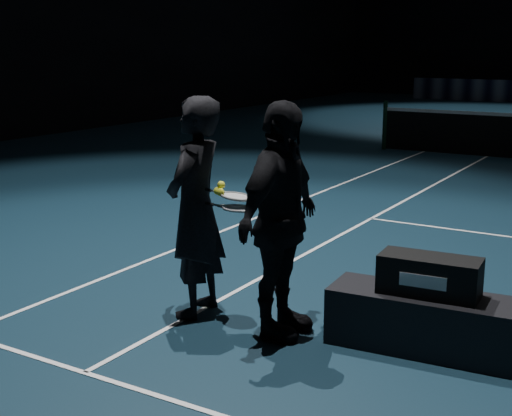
{
  "coord_description": "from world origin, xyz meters",
  "views": [
    {
      "loc": [
        -0.57,
        -15.34,
        2.34
      ],
      "look_at": [
        -3.49,
        -10.5,
        1.04
      ],
      "focal_mm": 50.0,
      "sensor_mm": 36.0,
      "label": 1
    }
  ],
  "objects": [
    {
      "name": "player_a",
      "position": [
        -4.11,
        -10.49,
        0.96
      ],
      "size": [
        0.56,
        0.76,
        1.92
      ],
      "primitive_type": "imported",
      "rotation": [
        0.0,
        0.0,
        -1.42
      ],
      "color": "black",
      "rests_on": "floor"
    },
    {
      "name": "bag_signature",
      "position": [
        -2.11,
        -10.37,
        0.61
      ],
      "size": [
        0.35,
        0.03,
        0.1
      ],
      "primitive_type": "cube",
      "rotation": [
        0.0,
        0.0,
        0.08
      ],
      "color": "white",
      "rests_on": "racket_bag"
    },
    {
      "name": "racket_upper",
      "position": [
        -3.7,
        -10.46,
        1.1
      ],
      "size": [
        0.69,
        0.24,
        0.1
      ],
      "primitive_type": null,
      "rotation": [
        0.0,
        0.1,
        0.04
      ],
      "color": "black",
      "rests_on": "player_b"
    },
    {
      "name": "player_bench",
      "position": [
        -2.11,
        -10.2,
        0.23
      ],
      "size": [
        1.56,
        0.62,
        0.46
      ],
      "primitive_type": "cube",
      "rotation": [
        0.0,
        0.0,
        0.08
      ],
      "color": "black",
      "rests_on": "floor"
    },
    {
      "name": "tennis_balls",
      "position": [
        -3.85,
        -10.49,
        1.15
      ],
      "size": [
        0.12,
        0.1,
        0.12
      ],
      "primitive_type": null,
      "color": "yellow",
      "rests_on": "racket_upper"
    },
    {
      "name": "racket_bag",
      "position": [
        -2.11,
        -10.2,
        0.61
      ],
      "size": [
        0.78,
        0.38,
        0.3
      ],
      "primitive_type": "cube",
      "rotation": [
        0.0,
        0.0,
        0.08
      ],
      "color": "black",
      "rests_on": "player_bench"
    },
    {
      "name": "racket_lower",
      "position": [
        -3.66,
        -10.5,
        1.01
      ],
      "size": [
        0.69,
        0.24,
        0.03
      ],
      "primitive_type": null,
      "rotation": [
        0.0,
        0.0,
        -0.03
      ],
      "color": "black",
      "rests_on": "player_a"
    },
    {
      "name": "net_post_left",
      "position": [
        -6.4,
        0.0,
        0.55
      ],
      "size": [
        0.1,
        0.1,
        1.1
      ],
      "primitive_type": "cylinder",
      "color": "black",
      "rests_on": "floor"
    },
    {
      "name": "player_b",
      "position": [
        -3.26,
        -10.52,
        0.96
      ],
      "size": [
        0.48,
        1.13,
        1.92
      ],
      "primitive_type": "imported",
      "rotation": [
        0.0,
        0.0,
        1.58
      ],
      "color": "black",
      "rests_on": "floor"
    }
  ]
}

